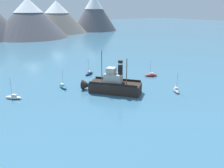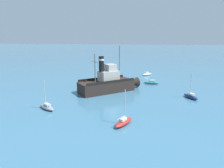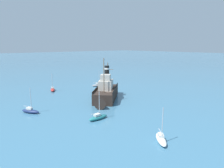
# 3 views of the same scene
# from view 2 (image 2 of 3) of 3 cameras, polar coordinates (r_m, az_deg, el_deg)

# --- Properties ---
(ground_plane) EXTENTS (600.00, 600.00, 0.00)m
(ground_plane) POSITION_cam_2_polar(r_m,az_deg,el_deg) (45.41, -0.24, -1.66)
(ground_plane) COLOR teal
(old_tugboat) EXTENTS (12.14, 12.96, 9.90)m
(old_tugboat) POSITION_cam_2_polar(r_m,az_deg,el_deg) (43.71, -0.88, 0.22)
(old_tugboat) COLOR #2D231E
(old_tugboat) RESTS_ON ground
(sailboat_navy) EXTENTS (3.84, 2.85, 4.90)m
(sailboat_navy) POSITION_cam_2_polar(r_m,az_deg,el_deg) (41.91, 21.59, -3.27)
(sailboat_navy) COLOR navy
(sailboat_navy) RESTS_ON ground
(sailboat_grey) EXTENTS (2.93, 3.81, 4.90)m
(sailboat_grey) POSITION_cam_2_polar(r_m,az_deg,el_deg) (34.87, -18.14, -6.23)
(sailboat_grey) COLOR gray
(sailboat_grey) RESTS_ON ground
(sailboat_red) EXTENTS (3.91, 2.61, 4.90)m
(sailboat_red) POSITION_cam_2_polar(r_m,az_deg,el_deg) (27.60, 3.31, -10.77)
(sailboat_red) COLOR #B22823
(sailboat_red) RESTS_ON ground
(sailboat_teal) EXTENTS (1.15, 3.81, 4.90)m
(sailboat_teal) POSITION_cam_2_polar(r_m,az_deg,el_deg) (51.91, 11.21, 0.46)
(sailboat_teal) COLOR #23757A
(sailboat_teal) RESTS_ON ground
(sailboat_white) EXTENTS (3.58, 3.33, 4.90)m
(sailboat_white) POSITION_cam_2_polar(r_m,az_deg,el_deg) (63.64, 10.00, 2.83)
(sailboat_white) COLOR white
(sailboat_white) RESTS_ON ground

